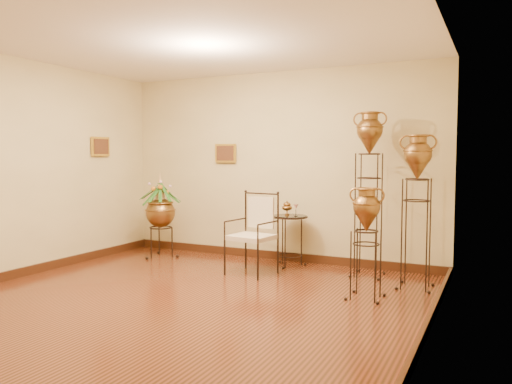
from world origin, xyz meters
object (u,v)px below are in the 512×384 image
at_px(amphora_mid, 417,210).
at_px(side_table, 290,240).
at_px(armchair, 251,234).
at_px(amphora_tall, 369,192).
at_px(planter_urn, 160,209).

distance_m(amphora_mid, side_table, 1.93).
height_order(amphora_mid, armchair, amphora_mid).
height_order(amphora_tall, side_table, amphora_tall).
relative_size(amphora_mid, armchair, 1.70).
xyz_separation_m(planter_urn, armchair, (1.77, -0.40, -0.21)).
distance_m(armchair, side_table, 0.76).
height_order(amphora_mid, side_table, amphora_mid).
distance_m(amphora_tall, amphora_mid, 0.75).
xyz_separation_m(amphora_mid, side_table, (-1.79, 0.48, -0.55)).
height_order(planter_urn, side_table, planter_urn).
height_order(amphora_tall, armchair, amphora_tall).
bearing_deg(amphora_mid, amphora_tall, 151.67).
relative_size(amphora_tall, planter_urn, 1.60).
relative_size(amphora_tall, side_table, 2.36).
bearing_deg(amphora_tall, side_table, 173.57).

